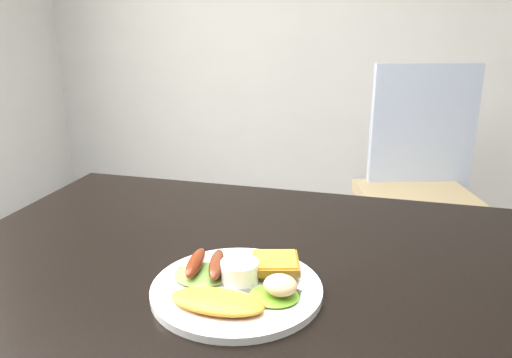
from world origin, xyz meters
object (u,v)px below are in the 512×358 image
dining_chair (419,202)px  person (332,173)px  plate (237,289)px  dining_table (264,274)px

dining_chair → person: size_ratio=0.30×
dining_chair → plate: size_ratio=1.65×
person → dining_table: bearing=73.5°
dining_table → person: bearing=84.6°
dining_chair → person: person is taller
dining_table → dining_chair: dining_table is taller
person → plate: person is taller
plate → dining_chair: bearing=74.7°
plate → person: bearing=83.8°
dining_table → person: size_ratio=0.80×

